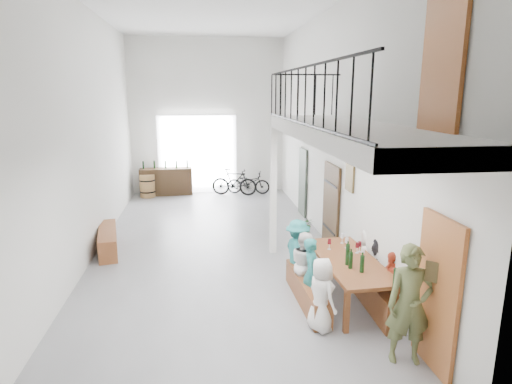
{
  "coord_description": "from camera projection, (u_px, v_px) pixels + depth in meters",
  "views": [
    {
      "loc": [
        -0.31,
        -9.66,
        3.62
      ],
      "look_at": [
        0.9,
        -0.5,
        1.45
      ],
      "focal_mm": 30.0,
      "sensor_mm": 36.0,
      "label": 1
    }
  ],
  "objects": [
    {
      "name": "guest_left_b",
      "position": [
        312.0,
        273.0,
        7.27
      ],
      "size": [
        0.42,
        0.52,
        1.23
      ],
      "primitive_type": "imported",
      "rotation": [
        0.0,
        0.0,
        1.25
      ],
      "color": "#227473",
      "rests_on": "ground"
    },
    {
      "name": "bicycle_near",
      "position": [
        248.0,
        183.0,
        15.52
      ],
      "size": [
        1.64,
        0.91,
        0.82
      ],
      "primitive_type": "imported",
      "rotation": [
        0.0,
        0.0,
        1.32
      ],
      "color": "black",
      "rests_on": "ground"
    },
    {
      "name": "right_wall_decor",
      "position": [
        357.0,
        191.0,
        8.33
      ],
      "size": [
        0.07,
        8.28,
        5.07
      ],
      "color": "#9D582A",
      "rests_on": "ground"
    },
    {
      "name": "serving_counter",
      "position": [
        166.0,
        182.0,
        15.34
      ],
      "size": [
        1.86,
        0.6,
        0.97
      ],
      "primitive_type": "cube",
      "rotation": [
        0.0,
        0.0,
        0.05
      ],
      "color": "#332211",
      "rests_on": "ground"
    },
    {
      "name": "bicycle_far",
      "position": [
        234.0,
        182.0,
        15.26
      ],
      "size": [
        1.68,
        0.85,
        0.97
      ],
      "primitive_type": "imported",
      "rotation": [
        0.0,
        0.0,
        1.31
      ],
      "color": "black",
      "rests_on": "ground"
    },
    {
      "name": "gateway_portal",
      "position": [
        198.0,
        154.0,
        15.55
      ],
      "size": [
        2.8,
        0.08,
        2.8
      ],
      "primitive_type": "cube",
      "color": "white",
      "rests_on": "ground"
    },
    {
      "name": "bench_wall",
      "position": [
        369.0,
        288.0,
        7.52
      ],
      "size": [
        0.33,
        2.26,
        0.52
      ],
      "primitive_type": "cube",
      "rotation": [
        0.0,
        0.0,
        -0.02
      ],
      "color": "brown",
      "rests_on": "ground"
    },
    {
      "name": "floor",
      "position": [
        216.0,
        248.0,
        10.19
      ],
      "size": [
        12.0,
        12.0,
        0.0
      ],
      "primitive_type": "plane",
      "color": "slate",
      "rests_on": "ground"
    },
    {
      "name": "guest_left_c",
      "position": [
        305.0,
        264.0,
        7.67
      ],
      "size": [
        0.56,
        0.66,
        1.2
      ],
      "primitive_type": "imported",
      "rotation": [
        0.0,
        0.0,
        1.77
      ],
      "color": "white",
      "rests_on": "ground"
    },
    {
      "name": "side_bench",
      "position": [
        108.0,
        240.0,
        9.95
      ],
      "size": [
        0.73,
        1.84,
        0.51
      ],
      "primitive_type": "cube",
      "rotation": [
        0.0,
        0.0,
        0.19
      ],
      "color": "brown",
      "rests_on": "ground"
    },
    {
      "name": "balcony",
      "position": [
        345.0,
        135.0,
        6.75
      ],
      "size": [
        1.52,
        5.62,
        4.0
      ],
      "color": "white",
      "rests_on": "ground"
    },
    {
      "name": "guest_right_a",
      "position": [
        391.0,
        283.0,
        7.02
      ],
      "size": [
        0.31,
        0.66,
        1.1
      ],
      "primitive_type": "imported",
      "rotation": [
        0.0,
        0.0,
        -1.63
      ],
      "color": "#AE351D",
      "rests_on": "ground"
    },
    {
      "name": "potted_plant",
      "position": [
        307.0,
        225.0,
        11.3
      ],
      "size": [
        0.44,
        0.41,
        0.38
      ],
      "primitive_type": "imported",
      "rotation": [
        0.0,
        0.0,
        -0.4
      ],
      "color": "#194715",
      "rests_on": "ground"
    },
    {
      "name": "room_walls",
      "position": [
        212.0,
        95.0,
        9.38
      ],
      "size": [
        12.0,
        12.0,
        12.0
      ],
      "color": "white",
      "rests_on": "ground"
    },
    {
      "name": "host_standing",
      "position": [
        410.0,
        305.0,
        5.72
      ],
      "size": [
        0.68,
        0.51,
        1.68
      ],
      "primitive_type": "imported",
      "rotation": [
        0.0,
        0.0,
        -0.2
      ],
      "color": "#525A33",
      "rests_on": "ground"
    },
    {
      "name": "guest_right_c",
      "position": [
        367.0,
        256.0,
        8.23
      ],
      "size": [
        0.49,
        0.6,
        1.06
      ],
      "primitive_type": "imported",
      "rotation": [
        0.0,
        0.0,
        -1.91
      ],
      "color": "white",
      "rests_on": "ground"
    },
    {
      "name": "counter_bottles",
      "position": [
        165.0,
        164.0,
        15.19
      ],
      "size": [
        1.59,
        0.12,
        0.28
      ],
      "color": "black",
      "rests_on": "serving_counter"
    },
    {
      "name": "guest_right_b",
      "position": [
        379.0,
        267.0,
        7.7
      ],
      "size": [
        0.67,
        1.06,
        1.09
      ],
      "primitive_type": "imported",
      "rotation": [
        0.0,
        0.0,
        -1.95
      ],
      "color": "black",
      "rests_on": "ground"
    },
    {
      "name": "tableware",
      "position": [
        351.0,
        251.0,
        7.41
      ],
      "size": [
        0.58,
        1.41,
        0.35
      ],
      "color": "black",
      "rests_on": "tasting_table"
    },
    {
      "name": "bench_inner",
      "position": [
        307.0,
        291.0,
        7.48
      ],
      "size": [
        0.36,
        1.93,
        0.44
      ],
      "primitive_type": "cube",
      "rotation": [
        0.0,
        0.0,
        0.03
      ],
      "color": "brown",
      "rests_on": "ground"
    },
    {
      "name": "tasting_table",
      "position": [
        349.0,
        264.0,
        7.43
      ],
      "size": [
        0.99,
        2.29,
        0.79
      ],
      "rotation": [
        0.0,
        0.0,
        0.03
      ],
      "color": "brown",
      "rests_on": "ground"
    },
    {
      "name": "oak_barrel",
      "position": [
        147.0,
        186.0,
        15.03
      ],
      "size": [
        0.55,
        0.55,
        0.81
      ],
      "color": "olive",
      "rests_on": "ground"
    },
    {
      "name": "guest_left_a",
      "position": [
        321.0,
        295.0,
        6.56
      ],
      "size": [
        0.55,
        0.67,
        1.17
      ],
      "primitive_type": "imported",
      "rotation": [
        0.0,
        0.0,
        1.92
      ],
      "color": "white",
      "rests_on": "ground"
    },
    {
      "name": "guest_left_d",
      "position": [
        297.0,
        252.0,
        8.15
      ],
      "size": [
        0.6,
        0.89,
        1.28
      ],
      "primitive_type": "imported",
      "rotation": [
        0.0,
        0.0,
        1.73
      ],
      "color": "#227473",
      "rests_on": "ground"
    }
  ]
}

